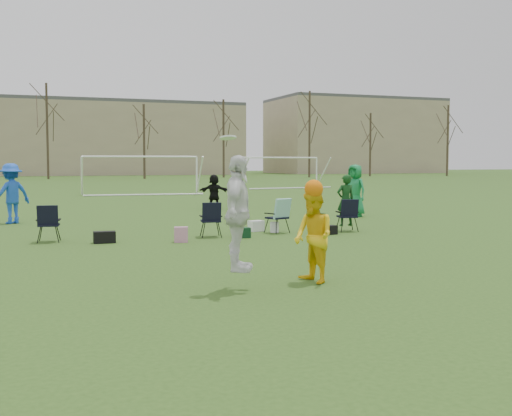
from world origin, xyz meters
name	(u,v)px	position (x,y,z in m)	size (l,w,h in m)	color
ground	(255,297)	(0.00, 0.00, 0.00)	(260.00, 260.00, 0.00)	#2D4F18
fielder_blue	(11,194)	(-3.61, 13.86, 1.01)	(1.31, 0.75, 2.02)	blue
fielder_green_far	(355,190)	(8.59, 12.30, 0.99)	(0.97, 0.63, 1.98)	#167C40
fielder_black	(214,192)	(4.70, 17.90, 0.76)	(1.42, 0.45, 1.53)	black
center_contest	(274,223)	(0.57, 0.63, 1.06)	(2.25, 1.24, 2.50)	white
sideline_setup	(248,217)	(2.73, 7.98, 0.52)	(9.19, 2.14, 1.70)	#103C15
goal_mid	(141,164)	(4.00, 32.00, 1.92)	(7.40, 0.63, 2.46)	white
goal_right	(278,164)	(16.00, 38.00, 1.92)	(7.35, 1.14, 2.46)	white
tree_line	(50,136)	(0.24, 69.85, 5.09)	(110.28, 3.28, 11.40)	#382B21
building_row	(85,137)	(6.73, 96.00, 5.99)	(126.00, 16.00, 13.00)	tan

